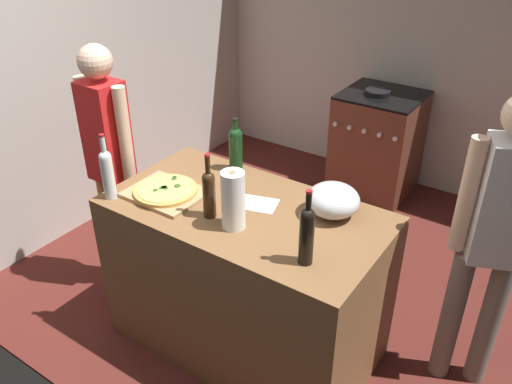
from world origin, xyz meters
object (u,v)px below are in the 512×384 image
object	(u,v)px
wine_bottle_clear	(209,191)
stove	(377,144)
pizza	(166,190)
wine_bottle_dark	(236,147)
paper_towel_roll	(233,200)
person_in_red	(494,234)
wine_bottle_green	(107,172)
wine_bottle_amber	(307,233)
mixing_bowl	(333,200)
person_in_stripes	(110,158)

from	to	relation	value
wine_bottle_clear	stove	bearing A→B (deg)	90.20
pizza	wine_bottle_dark	distance (m)	0.49
paper_towel_roll	person_in_red	xyz separation A→B (m)	(1.06, 0.62, -0.13)
pizza	paper_towel_roll	bearing A→B (deg)	-4.61
pizza	wine_bottle_green	size ratio (longest dim) A/B	0.93
wine_bottle_amber	pizza	bearing A→B (deg)	174.46
mixing_bowl	stove	size ratio (longest dim) A/B	0.29
wine_bottle_clear	wine_bottle_green	bearing A→B (deg)	-164.44
paper_towel_roll	wine_bottle_amber	xyz separation A→B (m)	(0.43, -0.05, 0.01)
wine_bottle_amber	person_in_stripes	world-z (taller)	person_in_stripes
stove	wine_bottle_green	bearing A→B (deg)	-102.64
mixing_bowl	wine_bottle_dark	distance (m)	0.70
person_in_red	person_in_stripes	bearing A→B (deg)	-167.96
mixing_bowl	paper_towel_roll	distance (m)	0.51
wine_bottle_amber	wine_bottle_dark	bearing A→B (deg)	144.88
pizza	mixing_bowl	bearing A→B (deg)	21.71
mixing_bowl	wine_bottle_dark	size ratio (longest dim) A/B	0.86
paper_towel_roll	stove	bearing A→B (deg)	94.10
wine_bottle_green	wine_bottle_dark	size ratio (longest dim) A/B	1.15
stove	person_in_stripes	bearing A→B (deg)	-112.98
wine_bottle_dark	wine_bottle_clear	distance (m)	0.52
person_in_red	wine_bottle_amber	bearing A→B (deg)	-133.64
person_in_stripes	person_in_red	size ratio (longest dim) A/B	0.99
stove	wine_bottle_clear	bearing A→B (deg)	-89.80
wine_bottle_amber	person_in_stripes	size ratio (longest dim) A/B	0.22
paper_towel_roll	wine_bottle_green	distance (m)	0.72
wine_bottle_dark	person_in_red	xyz separation A→B (m)	(1.41, 0.12, -0.13)
wine_bottle_clear	person_in_stripes	bearing A→B (deg)	170.10
wine_bottle_amber	person_in_red	size ratio (longest dim) A/B	0.22
pizza	person_in_red	bearing A→B (deg)	20.63
pizza	wine_bottle_dark	size ratio (longest dim) A/B	1.08
wine_bottle_amber	wine_bottle_clear	xyz separation A→B (m)	(-0.58, 0.06, -0.02)
wine_bottle_dark	wine_bottle_green	bearing A→B (deg)	-119.30
paper_towel_roll	wine_bottle_amber	distance (m)	0.43
pizza	wine_bottle_amber	distance (m)	0.92
wine_bottle_clear	stove	world-z (taller)	wine_bottle_clear
person_in_stripes	wine_bottle_dark	bearing A→B (deg)	24.76
wine_bottle_clear	person_in_stripes	distance (m)	0.92
wine_bottle_amber	wine_bottle_clear	size ratio (longest dim) A/B	1.06
wine_bottle_green	wine_bottle_amber	distance (m)	1.13
pizza	person_in_red	xyz separation A→B (m)	(1.54, 0.58, -0.02)
stove	person_in_stripes	distance (m)	2.33
mixing_bowl	wine_bottle_amber	size ratio (longest dim) A/B	0.74
paper_towel_roll	wine_bottle_clear	distance (m)	0.16
wine_bottle_green	wine_bottle_dark	world-z (taller)	wine_bottle_green
mixing_bowl	wine_bottle_green	bearing A→B (deg)	-154.09
wine_bottle_green	wine_bottle_amber	world-z (taller)	same
mixing_bowl	person_in_stripes	xyz separation A→B (m)	(-1.40, -0.20, -0.08)
pizza	wine_bottle_green	world-z (taller)	wine_bottle_green
wine_bottle_green	person_in_stripes	distance (m)	0.49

